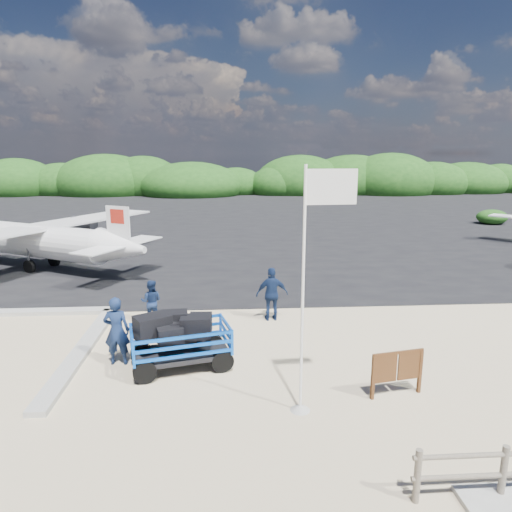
{
  "coord_description": "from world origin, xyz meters",
  "views": [
    {
      "loc": [
        -0.14,
        -11.46,
        5.8
      ],
      "look_at": [
        0.97,
        5.57,
        1.95
      ],
      "focal_mm": 32.0,
      "sensor_mm": 36.0,
      "label": 1
    }
  ],
  "objects_px": {
    "baggage_cart": "(182,367)",
    "aircraft_small": "(142,214)",
    "aircraft_large": "(449,226)",
    "flagpole": "(300,410)",
    "signboard": "(395,396)",
    "crew_a": "(117,331)",
    "crew_b": "(151,302)",
    "crew_c": "(272,294)"
  },
  "relations": [
    {
      "from": "signboard",
      "to": "aircraft_small",
      "type": "distance_m",
      "value": 37.18
    },
    {
      "from": "flagpole",
      "to": "crew_a",
      "type": "xyz_separation_m",
      "value": [
        -4.73,
        2.71,
        0.98
      ]
    },
    {
      "from": "aircraft_large",
      "to": "signboard",
      "type": "bearing_deg",
      "value": 90.19
    },
    {
      "from": "flagpole",
      "to": "crew_b",
      "type": "bearing_deg",
      "value": 126.03
    },
    {
      "from": "signboard",
      "to": "crew_a",
      "type": "bearing_deg",
      "value": 151.86
    },
    {
      "from": "baggage_cart",
      "to": "crew_a",
      "type": "xyz_separation_m",
      "value": [
        -1.79,
        0.37,
        0.98
      ]
    },
    {
      "from": "signboard",
      "to": "crew_c",
      "type": "distance_m",
      "value": 6.03
    },
    {
      "from": "flagpole",
      "to": "crew_a",
      "type": "height_order",
      "value": "flagpole"
    },
    {
      "from": "baggage_cart",
      "to": "crew_b",
      "type": "distance_m",
      "value": 3.87
    },
    {
      "from": "signboard",
      "to": "aircraft_large",
      "type": "distance_m",
      "value": 29.72
    },
    {
      "from": "baggage_cart",
      "to": "aircraft_large",
      "type": "height_order",
      "value": "aircraft_large"
    },
    {
      "from": "aircraft_small",
      "to": "crew_c",
      "type": "bearing_deg",
      "value": 64.65
    },
    {
      "from": "crew_b",
      "to": "baggage_cart",
      "type": "bearing_deg",
      "value": 115.6
    },
    {
      "from": "crew_a",
      "to": "crew_c",
      "type": "bearing_deg",
      "value": -144.41
    },
    {
      "from": "signboard",
      "to": "crew_a",
      "type": "height_order",
      "value": "crew_a"
    },
    {
      "from": "baggage_cart",
      "to": "aircraft_small",
      "type": "xyz_separation_m",
      "value": [
        -6.97,
        33.22,
        0.0
      ]
    },
    {
      "from": "crew_a",
      "to": "crew_b",
      "type": "xyz_separation_m",
      "value": [
        0.44,
        3.18,
        -0.21
      ]
    },
    {
      "from": "baggage_cart",
      "to": "aircraft_large",
      "type": "bearing_deg",
      "value": 37.02
    },
    {
      "from": "baggage_cart",
      "to": "signboard",
      "type": "xyz_separation_m",
      "value": [
        5.37,
        -1.85,
        0.0
      ]
    },
    {
      "from": "signboard",
      "to": "crew_c",
      "type": "height_order",
      "value": "crew_c"
    },
    {
      "from": "crew_b",
      "to": "aircraft_large",
      "type": "bearing_deg",
      "value": -130.59
    },
    {
      "from": "flagpole",
      "to": "aircraft_large",
      "type": "relative_size",
      "value": 0.38
    },
    {
      "from": "aircraft_large",
      "to": "crew_c",
      "type": "bearing_deg",
      "value": 79.83
    },
    {
      "from": "crew_c",
      "to": "aircraft_small",
      "type": "xyz_separation_m",
      "value": [
        -9.84,
        29.68,
        -0.96
      ]
    },
    {
      "from": "aircraft_large",
      "to": "flagpole",
      "type": "bearing_deg",
      "value": 86.71
    },
    {
      "from": "flagpole",
      "to": "baggage_cart",
      "type": "bearing_deg",
      "value": 141.4
    },
    {
      "from": "crew_a",
      "to": "crew_c",
      "type": "xyz_separation_m",
      "value": [
        4.66,
        3.18,
        -0.02
      ]
    },
    {
      "from": "baggage_cart",
      "to": "crew_b",
      "type": "relative_size",
      "value": 1.86
    },
    {
      "from": "crew_a",
      "to": "crew_b",
      "type": "relative_size",
      "value": 1.28
    },
    {
      "from": "flagpole",
      "to": "crew_b",
      "type": "xyz_separation_m",
      "value": [
        -4.29,
        5.9,
        0.77
      ]
    },
    {
      "from": "crew_b",
      "to": "crew_c",
      "type": "relative_size",
      "value": 0.8
    },
    {
      "from": "aircraft_large",
      "to": "aircraft_small",
      "type": "distance_m",
      "value": 28.05
    },
    {
      "from": "crew_a",
      "to": "crew_c",
      "type": "height_order",
      "value": "crew_a"
    },
    {
      "from": "aircraft_large",
      "to": "baggage_cart",
      "type": "bearing_deg",
      "value": 79.83
    },
    {
      "from": "crew_c",
      "to": "aircraft_small",
      "type": "height_order",
      "value": "crew_c"
    },
    {
      "from": "flagpole",
      "to": "aircraft_large",
      "type": "distance_m",
      "value": 31.37
    },
    {
      "from": "flagpole",
      "to": "signboard",
      "type": "distance_m",
      "value": 2.49
    },
    {
      "from": "baggage_cart",
      "to": "crew_c",
      "type": "xyz_separation_m",
      "value": [
        2.87,
        3.54,
        0.96
      ]
    },
    {
      "from": "crew_c",
      "to": "flagpole",
      "type": "bearing_deg",
      "value": 87.71
    },
    {
      "from": "baggage_cart",
      "to": "flagpole",
      "type": "bearing_deg",
      "value": -52.62
    },
    {
      "from": "crew_b",
      "to": "aircraft_large",
      "type": "distance_m",
      "value": 29.45
    },
    {
      "from": "aircraft_large",
      "to": "aircraft_small",
      "type": "height_order",
      "value": "aircraft_large"
    }
  ]
}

